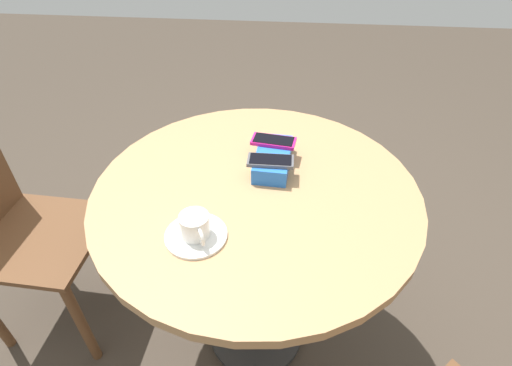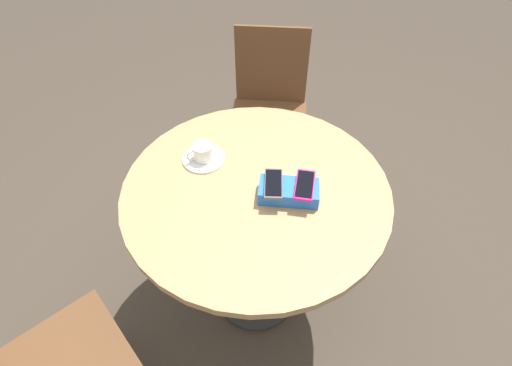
% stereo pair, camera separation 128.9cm
% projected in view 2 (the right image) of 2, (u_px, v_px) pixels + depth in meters
% --- Properties ---
extents(ground_plane, '(8.00, 8.00, 0.00)m').
position_uv_depth(ground_plane, '(256.00, 295.00, 1.96)').
color(ground_plane, '#42382D').
extents(round_table, '(0.94, 0.94, 0.78)m').
position_uv_depth(round_table, '(256.00, 209.00, 1.48)').
color(round_table, '#2D2D2D').
rests_on(round_table, ground_plane).
extents(phone_box, '(0.21, 0.11, 0.05)m').
position_uv_depth(phone_box, '(289.00, 191.00, 1.35)').
color(phone_box, blue).
rests_on(phone_box, round_table).
extents(phone_magenta, '(0.08, 0.14, 0.01)m').
position_uv_depth(phone_magenta, '(305.00, 185.00, 1.32)').
color(phone_magenta, '#D11975').
rests_on(phone_magenta, phone_box).
extents(phone_gray, '(0.06, 0.13, 0.01)m').
position_uv_depth(phone_gray, '(273.00, 184.00, 1.33)').
color(phone_gray, '#515156').
rests_on(phone_gray, phone_box).
extents(saucer, '(0.16, 0.16, 0.01)m').
position_uv_depth(saucer, '(204.00, 159.00, 1.49)').
color(saucer, white).
rests_on(saucer, round_table).
extents(coffee_cup, '(0.10, 0.07, 0.06)m').
position_uv_depth(coffee_cup, '(202.00, 152.00, 1.46)').
color(coffee_cup, white).
rests_on(coffee_cup, saucer).
extents(chair_near_window, '(0.43, 0.43, 0.90)m').
position_uv_depth(chair_near_window, '(269.00, 112.00, 2.20)').
color(chair_near_window, brown).
rests_on(chair_near_window, ground_plane).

